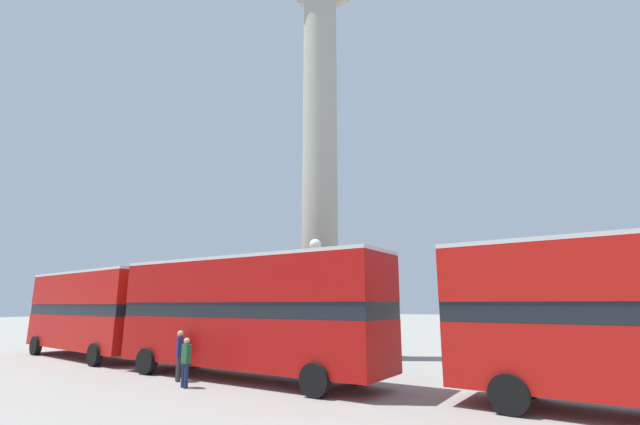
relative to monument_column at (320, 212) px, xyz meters
name	(u,v)px	position (x,y,z in m)	size (l,w,h in m)	color
ground_plane	(320,358)	(0.00, 0.00, -7.71)	(200.00, 200.00, 0.00)	gray
monument_column	(320,212)	(0.00, 0.00, 0.00)	(6.12, 6.12, 23.35)	#A39E8E
bus_a	(92,310)	(-9.97, -6.85, -5.28)	(10.16, 3.28, 4.40)	#B7140F
bus_c	(246,311)	(1.38, -6.89, -5.25)	(11.52, 3.24, 4.46)	#A80F0C
equestrian_statue	(619,330)	(12.92, 5.72, -6.18)	(3.95, 2.91, 5.74)	#A39E8E
street_lamp	(315,287)	(2.84, -4.42, -4.28)	(0.50, 0.50, 5.42)	black
pedestrian_near_lamp	(179,352)	(-0.26, -8.59, -6.71)	(0.49, 0.39, 1.76)	#28282D
pedestrian_by_plinth	(186,360)	(0.96, -9.25, -6.84)	(0.45, 0.27, 1.60)	#192347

